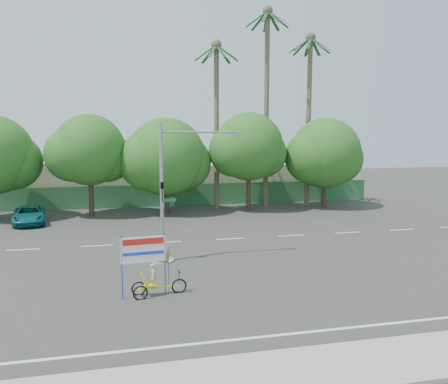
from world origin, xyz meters
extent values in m
plane|color=#33302D|center=(0.00, 0.00, 0.00)|extent=(120.00, 120.00, 0.00)
cube|color=gray|center=(0.00, -7.50, 0.06)|extent=(50.00, 2.40, 0.12)
cube|color=#336B3D|center=(0.00, 21.50, 1.00)|extent=(38.00, 0.08, 2.00)
cube|color=beige|center=(-10.00, 26.00, 2.00)|extent=(12.00, 8.00, 4.00)
cube|color=beige|center=(8.00, 26.00, 1.80)|extent=(14.00, 8.00, 3.60)
sphere|color=#195519|center=(-12.65, 18.30, 4.40)|extent=(4.32, 4.32, 4.32)
cylinder|color=#473828|center=(-7.00, 18.00, 1.87)|extent=(0.40, 0.40, 3.74)
sphere|color=#195519|center=(-7.00, 18.00, 5.27)|extent=(5.60, 5.60, 5.60)
sphere|color=#195519|center=(-5.74, 18.30, 4.68)|extent=(4.03, 4.03, 4.03)
sphere|color=#195519|center=(-8.26, 17.75, 4.93)|extent=(4.26, 4.26, 4.26)
cylinder|color=#473828|center=(-1.00, 18.00, 1.65)|extent=(0.40, 0.40, 3.30)
sphere|color=#195519|center=(-1.00, 18.00, 4.65)|extent=(6.40, 6.40, 6.40)
sphere|color=#195519|center=(0.44, 18.30, 4.12)|extent=(4.61, 4.61, 4.61)
sphere|color=#195519|center=(-2.44, 17.75, 4.35)|extent=(4.86, 4.86, 4.86)
cylinder|color=#473828|center=(6.00, 18.00, 1.94)|extent=(0.40, 0.40, 3.87)
sphere|color=#195519|center=(6.00, 18.00, 5.46)|extent=(5.80, 5.80, 5.80)
sphere|color=#195519|center=(7.30, 18.30, 4.84)|extent=(4.18, 4.18, 4.18)
sphere|color=#195519|center=(4.70, 17.75, 5.10)|extent=(4.41, 4.41, 4.41)
cylinder|color=#473828|center=(13.00, 18.00, 1.72)|extent=(0.40, 0.40, 3.43)
sphere|color=#195519|center=(13.00, 18.00, 4.84)|extent=(6.20, 6.20, 6.20)
sphere|color=#195519|center=(14.39, 18.30, 4.29)|extent=(4.46, 4.46, 4.46)
sphere|color=#195519|center=(11.61, 17.75, 4.52)|extent=(4.71, 4.71, 4.71)
cylinder|color=#70604C|center=(8.00, 19.50, 8.50)|extent=(0.44, 0.44, 17.00)
sphere|color=#70604C|center=(8.00, 19.50, 17.00)|extent=(0.90, 0.90, 0.90)
cube|color=#1C4C21|center=(8.94, 19.50, 16.34)|extent=(1.91, 0.28, 1.36)
cube|color=#1C4C21|center=(8.72, 20.11, 16.34)|extent=(1.65, 1.44, 1.36)
cube|color=#1C4C21|center=(8.16, 20.43, 16.34)|extent=(0.61, 1.93, 1.36)
cube|color=#1C4C21|center=(7.53, 20.32, 16.34)|extent=(1.20, 1.80, 1.36)
cube|color=#1C4C21|center=(7.11, 19.82, 16.34)|extent=(1.89, 0.92, 1.36)
cube|color=#1C4C21|center=(7.11, 19.18, 16.34)|extent=(1.89, 0.92, 1.36)
cube|color=#1C4C21|center=(7.53, 18.68, 16.34)|extent=(1.20, 1.80, 1.36)
cube|color=#1C4C21|center=(8.16, 18.57, 16.34)|extent=(0.61, 1.93, 1.36)
cube|color=#1C4C21|center=(8.72, 18.89, 16.34)|extent=(1.65, 1.44, 1.36)
cylinder|color=#70604C|center=(12.00, 19.50, 7.50)|extent=(0.44, 0.44, 15.00)
sphere|color=#70604C|center=(12.00, 19.50, 15.00)|extent=(0.90, 0.90, 0.90)
cube|color=#1C4C21|center=(12.94, 19.50, 14.34)|extent=(1.91, 0.28, 1.36)
cube|color=#1C4C21|center=(12.72, 20.11, 14.34)|extent=(1.65, 1.44, 1.36)
cube|color=#1C4C21|center=(12.16, 20.43, 14.34)|extent=(0.61, 1.93, 1.36)
cube|color=#1C4C21|center=(11.53, 20.32, 14.34)|extent=(1.20, 1.80, 1.36)
cube|color=#1C4C21|center=(11.11, 19.82, 14.34)|extent=(1.89, 0.92, 1.36)
cube|color=#1C4C21|center=(11.11, 19.18, 14.34)|extent=(1.89, 0.92, 1.36)
cube|color=#1C4C21|center=(11.53, 18.68, 14.34)|extent=(1.20, 1.80, 1.36)
cube|color=#1C4C21|center=(12.16, 18.57, 14.34)|extent=(0.61, 1.93, 1.36)
cube|color=#1C4C21|center=(12.72, 18.89, 14.34)|extent=(1.65, 1.44, 1.36)
cylinder|color=#70604C|center=(3.50, 19.50, 7.00)|extent=(0.44, 0.44, 14.00)
sphere|color=#70604C|center=(3.50, 19.50, 14.00)|extent=(0.90, 0.90, 0.90)
cube|color=#1C4C21|center=(4.44, 19.50, 13.34)|extent=(1.91, 0.28, 1.36)
cube|color=#1C4C21|center=(4.22, 20.11, 13.34)|extent=(1.65, 1.44, 1.36)
cube|color=#1C4C21|center=(3.66, 20.43, 13.34)|extent=(0.61, 1.93, 1.36)
cube|color=#1C4C21|center=(3.03, 20.32, 13.34)|extent=(1.20, 1.80, 1.36)
cube|color=#1C4C21|center=(2.61, 19.82, 13.34)|extent=(1.89, 0.92, 1.36)
cube|color=#1C4C21|center=(2.61, 19.18, 13.34)|extent=(1.89, 0.92, 1.36)
cube|color=#1C4C21|center=(3.03, 18.68, 13.34)|extent=(1.20, 1.80, 1.36)
cube|color=#1C4C21|center=(3.66, 18.57, 13.34)|extent=(0.61, 1.93, 1.36)
cube|color=#1C4C21|center=(4.22, 18.89, 13.34)|extent=(1.65, 1.44, 1.36)
cylinder|color=gray|center=(-2.50, 4.00, 0.05)|extent=(1.10, 1.10, 0.10)
cylinder|color=gray|center=(-2.50, 4.00, 3.50)|extent=(0.18, 0.18, 7.00)
cylinder|color=gray|center=(-0.50, 4.00, 6.55)|extent=(4.00, 0.10, 0.10)
cube|color=gray|center=(1.40, 4.00, 6.45)|extent=(0.55, 0.20, 0.12)
imported|color=black|center=(-2.50, 3.78, 3.60)|extent=(0.16, 0.20, 1.00)
cube|color=#14662D|center=(-2.15, 4.00, 3.15)|extent=(0.70, 0.04, 0.18)
torus|color=black|center=(-2.23, -0.69, 0.28)|extent=(0.64, 0.13, 0.64)
torus|color=black|center=(-3.84, -0.57, 0.26)|extent=(0.60, 0.12, 0.59)
torus|color=black|center=(-3.79, -1.09, 0.26)|extent=(0.60, 0.12, 0.59)
cube|color=yellow|center=(-3.02, -0.76, 0.34)|extent=(1.60, 0.20, 0.06)
cube|color=yellow|center=(-3.82, -0.83, 0.28)|extent=(0.11, 0.57, 0.05)
cube|color=yellow|center=(-3.40, -0.79, 0.47)|extent=(0.50, 0.44, 0.06)
cube|color=yellow|center=(-3.65, -0.82, 0.73)|extent=(0.25, 0.41, 0.51)
cylinder|color=black|center=(-2.23, -0.69, 0.66)|extent=(0.03, 0.03, 0.52)
cube|color=black|center=(-2.23, -0.69, 0.91)|extent=(0.08, 0.42, 0.04)
imported|color=#CCB284|center=(-3.26, -0.78, 0.83)|extent=(0.28, 0.39, 1.02)
cylinder|color=blue|center=(-4.47, -0.89, 1.27)|extent=(0.06, 0.06, 2.54)
cylinder|color=blue|center=(-2.79, -0.74, 1.27)|extent=(0.06, 0.06, 2.54)
cube|color=white|center=(-3.63, -0.81, 1.93)|extent=(1.78, 0.21, 1.03)
cube|color=red|center=(-3.63, -0.85, 2.26)|extent=(1.59, 0.16, 0.24)
cube|color=blue|center=(-3.63, -0.85, 1.79)|extent=(1.59, 0.16, 0.13)
cylinder|color=black|center=(-2.65, -0.72, 0.99)|extent=(0.02, 0.02, 1.97)
cube|color=red|center=(-2.98, -0.75, 1.60)|extent=(0.83, 0.09, 0.62)
imported|color=#0D5E61|center=(-11.21, 15.77, 0.64)|extent=(2.89, 4.90, 1.28)
camera|label=1|loc=(-4.18, -17.80, 6.37)|focal=35.00mm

